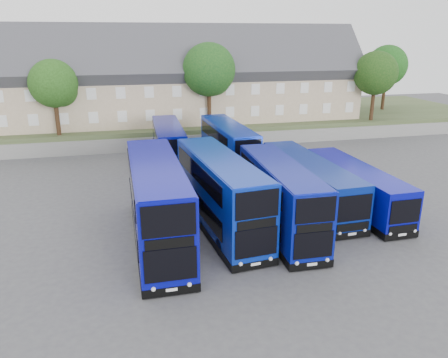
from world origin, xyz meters
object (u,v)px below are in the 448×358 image
at_px(tree_west, 55,85).
at_px(tree_east, 376,75).
at_px(dd_front_mid, 220,194).
at_px(coach_east_a, 309,183).
at_px(tree_mid, 210,72).
at_px(dd_front_left, 157,204).
at_px(tree_far, 387,67).

distance_m(tree_west, tree_east, 36.00).
relative_size(dd_front_mid, coach_east_a, 0.96).
bearing_deg(tree_mid, dd_front_left, -108.98).
relative_size(coach_east_a, tree_west, 1.61).
relative_size(dd_front_left, tree_east, 1.50).
bearing_deg(tree_mid, tree_east, -1.43).
xyz_separation_m(dd_front_mid, tree_mid, (4.09, 22.57, 5.78)).
bearing_deg(dd_front_left, tree_west, 108.50).
xyz_separation_m(coach_east_a, tree_east, (16.95, 19.63, 5.75)).
relative_size(dd_front_left, dd_front_mid, 1.03).
bearing_deg(dd_front_mid, coach_east_a, 13.25).
relative_size(tree_mid, tree_far, 1.06).
bearing_deg(dd_front_mid, dd_front_left, -170.39).
xyz_separation_m(dd_front_mid, coach_east_a, (7.14, 2.44, -0.64)).
xyz_separation_m(tree_west, tree_mid, (16.00, 0.50, 1.02)).
relative_size(dd_front_mid, tree_far, 1.37).
height_order(dd_front_left, dd_front_mid, dd_front_left).
bearing_deg(tree_mid, tree_west, -178.21).
height_order(tree_west, tree_east, tree_east).
bearing_deg(coach_east_a, dd_front_mid, -162.90).
xyz_separation_m(tree_west, tree_east, (36.00, 0.00, 0.34)).
bearing_deg(tree_west, dd_front_left, -71.26).
bearing_deg(tree_far, tree_west, -170.54).
height_order(tree_west, tree_mid, tree_mid).
xyz_separation_m(dd_front_left, tree_east, (28.14, 23.17, 4.99)).
bearing_deg(dd_front_mid, tree_east, 36.90).
distance_m(dd_front_left, tree_far, 45.87).
distance_m(dd_front_mid, tree_east, 33.07).
distance_m(dd_front_mid, coach_east_a, 7.57).
height_order(dd_front_mid, tree_west, tree_west).
bearing_deg(tree_west, coach_east_a, -45.87).
distance_m(coach_east_a, tree_east, 26.57).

